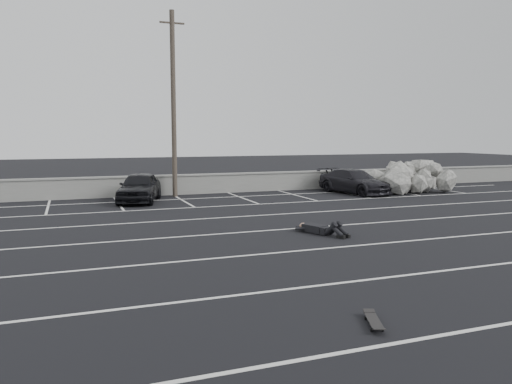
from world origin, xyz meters
name	(u,v)px	position (x,y,z in m)	size (l,w,h in m)	color
ground	(341,247)	(0.00, 0.00, 0.00)	(120.00, 120.00, 0.00)	black
seawall	(209,183)	(0.00, 14.00, 0.55)	(50.00, 0.45, 1.06)	gray
stall_lines	(277,222)	(-0.08, 4.41, 0.00)	(36.00, 20.05, 0.01)	silver
car_left	(140,187)	(-3.99, 11.80, 0.70)	(1.65, 4.10, 1.40)	black
car_right	(354,181)	(7.34, 11.22, 0.65)	(1.82, 4.47, 1.30)	black
utility_pole	(173,104)	(-2.02, 13.20, 4.69)	(1.23, 0.25, 9.25)	#4C4238
trash_bin	(356,179)	(8.82, 13.43, 0.55)	(0.77, 0.77, 1.08)	#262629
riprap_pile	(406,181)	(10.64, 11.14, 0.57)	(5.84, 4.60, 1.51)	#A8A59D
person	(315,225)	(0.28, 2.15, 0.25)	(1.80, 2.67, 0.50)	black
skateboard	(374,321)	(-2.46, -5.26, 0.07)	(0.46, 0.77, 0.09)	black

